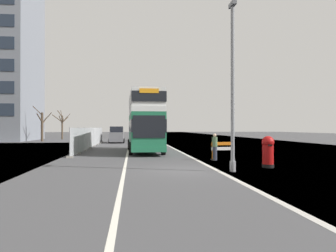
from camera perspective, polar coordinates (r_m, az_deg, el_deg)
name	(u,v)px	position (r m, az deg, el deg)	size (l,w,h in m)	color
ground	(192,170)	(16.48, 4.20, -7.72)	(140.00, 280.00, 0.10)	#424244
double_decker_bus	(145,121)	(28.06, -4.11, 0.87)	(2.96, 10.30, 4.98)	#1E6B47
lamppost_foreground	(233,92)	(15.89, 11.18, 5.88)	(0.29, 0.70, 8.04)	gray
red_pillar_postbox	(268,150)	(17.88, 16.99, -4.06)	(0.65, 0.65, 1.65)	black
roadworks_barrier	(223,149)	(21.36, 9.52, -3.93)	(1.60, 0.66, 1.16)	orange
construction_site_fence	(91,138)	(35.22, -13.19, -2.00)	(0.44, 24.00, 2.12)	#A8AAAD
car_oncoming_near	(117,135)	(45.39, -8.91, -1.59)	(2.08, 4.51, 2.23)	slate
car_receding_mid	(146,134)	(51.94, -3.91, -1.46)	(2.00, 4.26, 2.16)	silver
bare_tree_far_verge_near	(42,125)	(52.81, -21.07, 0.16)	(2.86, 3.36, 5.36)	#4C3D2D
bare_tree_far_verge_mid	(62,124)	(60.80, -17.98, 0.29)	(3.00, 2.07, 5.19)	#4C3D2D
pedestrian_at_kerb	(215,147)	(21.11, 8.13, -3.62)	(0.34, 0.34, 1.70)	#2D3342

